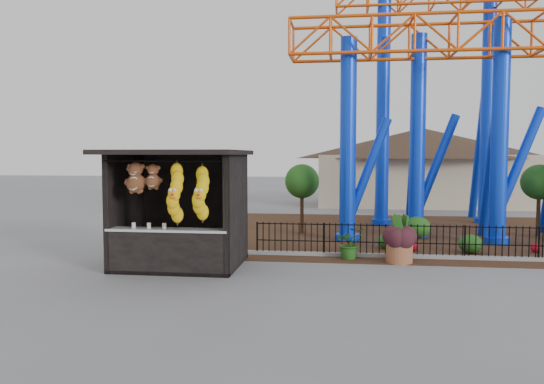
# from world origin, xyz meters

# --- Properties ---
(ground) EXTENTS (120.00, 120.00, 0.00)m
(ground) POSITION_xyz_m (0.00, 0.00, 0.00)
(ground) COLOR slate
(ground) RESTS_ON ground
(mulch_bed) EXTENTS (18.00, 12.00, 0.02)m
(mulch_bed) POSITION_xyz_m (4.00, 8.00, 0.01)
(mulch_bed) COLOR #331E11
(mulch_bed) RESTS_ON ground
(curb) EXTENTS (18.00, 0.18, 0.12)m
(curb) POSITION_xyz_m (4.00, 3.00, 0.06)
(curb) COLOR gray
(curb) RESTS_ON ground
(prize_booth) EXTENTS (3.50, 3.40, 3.12)m
(prize_booth) POSITION_xyz_m (-3.00, 0.91, 1.52)
(prize_booth) COLOR black
(prize_booth) RESTS_ON ground
(picket_fence) EXTENTS (12.20, 0.06, 1.00)m
(picket_fence) POSITION_xyz_m (4.90, 3.00, 0.50)
(picket_fence) COLOR black
(picket_fence) RESTS_ON ground
(roller_coaster) EXTENTS (11.00, 6.37, 10.82)m
(roller_coaster) POSITION_xyz_m (5.12, 8.23, 6.44)
(roller_coaster) COLOR #0C35D6
(roller_coaster) RESTS_ON ground
(terracotta_planter) EXTENTS (0.83, 0.83, 0.62)m
(terracotta_planter) POSITION_xyz_m (2.90, 2.32, 0.31)
(terracotta_planter) COLOR #985737
(terracotta_planter) RESTS_ON ground
(planter_foliage) EXTENTS (0.70, 0.70, 0.64)m
(planter_foliage) POSITION_xyz_m (2.90, 2.32, 0.94)
(planter_foliage) COLOR black
(planter_foliage) RESTS_ON terracotta_planter
(potted_plant) EXTENTS (1.01, 0.93, 0.93)m
(potted_plant) POSITION_xyz_m (1.55, 2.70, 0.47)
(potted_plant) COLOR #195519
(potted_plant) RESTS_ON ground
(landscaping) EXTENTS (8.33, 3.70, 0.77)m
(landscaping) POSITION_xyz_m (5.07, 5.61, 0.32)
(landscaping) COLOR #1F4F17
(landscaping) RESTS_ON mulch_bed
(pavilion) EXTENTS (15.00, 15.00, 4.80)m
(pavilion) POSITION_xyz_m (6.00, 20.00, 3.07)
(pavilion) COLOR #BFAD8C
(pavilion) RESTS_ON ground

